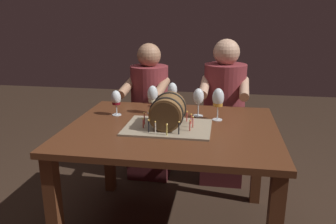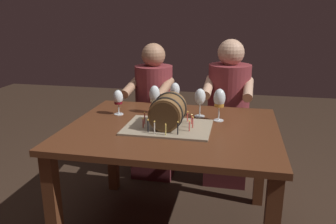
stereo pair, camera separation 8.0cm
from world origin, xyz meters
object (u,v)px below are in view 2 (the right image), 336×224
wine_glass_red (118,99)px  wine_glass_white (155,95)px  person_seated_left (154,118)px  wine_glass_amber (219,100)px  barrel_cake (168,114)px  wine_glass_rose (175,91)px  dining_table (172,142)px  wine_glass_empty (200,97)px  person_seated_right (227,119)px

wine_glass_red → wine_glass_white: wine_glass_white is taller
wine_glass_white → person_seated_left: size_ratio=0.17×
wine_glass_amber → person_seated_left: size_ratio=0.18×
barrel_cake → wine_glass_rose: barrel_cake is taller
dining_table → wine_glass_white: wine_glass_white is taller
wine_glass_empty → wine_glass_red: bearing=-173.4°
dining_table → barrel_cake: bearing=-116.1°
wine_glass_empty → wine_glass_amber: size_ratio=0.91×
barrel_cake → wine_glass_white: (-0.15, 0.29, 0.04)m
wine_glass_empty → person_seated_right: 0.64m
barrel_cake → wine_glass_red: (-0.38, 0.21, 0.02)m
wine_glass_red → dining_table: bearing=-23.4°
wine_glass_empty → wine_glass_amber: wine_glass_amber is taller
person_seated_right → person_seated_left: bearing=-180.0°
wine_glass_empty → person_seated_right: person_seated_right is taller
wine_glass_amber → wine_glass_white: size_ratio=1.08×
wine_glass_white → wine_glass_red: bearing=-161.1°
person_seated_left → wine_glass_empty: bearing=-50.4°
wine_glass_rose → wine_glass_white: size_ratio=0.97×
wine_glass_rose → person_seated_left: person_seated_left is taller
wine_glass_red → wine_glass_amber: (0.67, -0.00, 0.03)m
person_seated_left → barrel_cake: bearing=-70.3°
wine_glass_rose → person_seated_right: 0.60m
wine_glass_rose → wine_glass_white: (-0.11, -0.15, -0.00)m
wine_glass_empty → wine_glass_amber: bearing=-26.3°
dining_table → wine_glass_amber: bearing=32.9°
barrel_cake → wine_glass_red: barrel_cake is taller
wine_glass_red → wine_glass_empty: bearing=6.6°
barrel_cake → person_seated_left: 0.91m
wine_glass_rose → wine_glass_amber: wine_glass_amber is taller
wine_glass_white → person_seated_left: 0.64m
wine_glass_empty → wine_glass_amber: 0.14m
dining_table → wine_glass_red: size_ratio=7.49×
wine_glass_rose → wine_glass_amber: size_ratio=0.89×
person_seated_right → wine_glass_amber: bearing=-93.9°
dining_table → wine_glass_rose: size_ratio=6.77×
barrel_cake → wine_glass_amber: size_ratio=2.44×
barrel_cake → person_seated_left: size_ratio=0.44×
person_seated_left → wine_glass_white: bearing=-75.2°
dining_table → person_seated_left: 0.84m
dining_table → wine_glass_empty: wine_glass_empty is taller
wine_glass_red → person_seated_right: (0.71, 0.60, -0.28)m
dining_table → person_seated_left: (-0.31, 0.78, -0.11)m
person_seated_left → person_seated_right: bearing=0.0°
dining_table → person_seated_right: size_ratio=1.06×
wine_glass_red → person_seated_left: size_ratio=0.15×
wine_glass_white → person_seated_left: (-0.14, 0.52, -0.33)m
wine_glass_empty → barrel_cake: bearing=-119.9°
barrel_cake → wine_glass_amber: (0.28, 0.21, 0.05)m
barrel_cake → wine_glass_empty: (0.16, 0.27, 0.04)m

